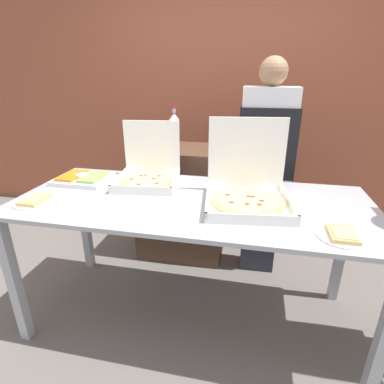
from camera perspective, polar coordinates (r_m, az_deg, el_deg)
The scene contains 12 objects.
ground_plane at distance 2.31m, azimuth -0.00°, elevation -22.39°, with size 16.00×16.00×0.00m, color slate.
brick_wall_behind at distance 3.35m, azimuth 6.30°, elevation 18.00°, with size 10.00×0.06×2.80m.
buffet_table at distance 1.85m, azimuth -0.00°, elevation -4.48°, with size 2.12×0.90×0.89m.
pizza_box_near_left at distance 1.77m, azimuth 10.51°, elevation 0.55°, with size 0.53×0.54×0.47m.
pizza_box_far_left at distance 2.10m, azimuth -8.31°, elevation 3.78°, with size 0.45×0.47×0.40m.
paper_plate_front_left at distance 1.99m, azimuth -27.76°, elevation -1.46°, with size 0.24×0.24×0.03m.
paper_plate_front_right at distance 1.56m, azimuth 26.70°, elevation -7.31°, with size 0.23×0.23×0.03m.
veggie_tray at distance 2.24m, azimuth -20.08°, elevation 2.42°, with size 0.36×0.29×0.05m.
sideboard_podium at distance 2.75m, azimuth -1.83°, elevation -1.89°, with size 0.76×0.51×1.01m.
soda_bottle at distance 2.67m, azimuth -3.40°, elevation 11.93°, with size 0.09×0.09×0.33m.
soda_can_silver at distance 2.62m, azimuth -6.21°, elevation 9.85°, with size 0.07×0.07×0.12m.
person_server_vest at distance 2.43m, azimuth 13.79°, elevation 5.88°, with size 0.42×0.24×1.72m.
Camera 1 is at (0.34, -1.63, 1.60)m, focal length 28.00 mm.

